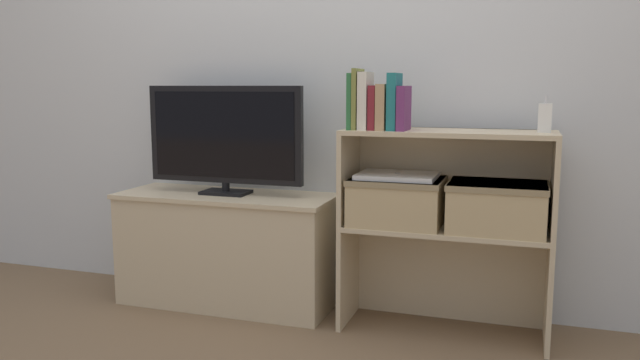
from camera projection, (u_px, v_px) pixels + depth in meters
name	position (u px, v px, depth m)	size (l,w,h in m)	color
ground_plane	(308.00, 329.00, 2.70)	(16.00, 16.00, 0.00)	brown
wall_back	(337.00, 51.00, 2.91)	(10.00, 0.05, 2.40)	silver
tv_stand	(227.00, 249.00, 2.98)	(1.03, 0.40, 0.53)	#CCB793
tv	(225.00, 137.00, 2.90)	(0.77, 0.14, 0.51)	black
bookshelf_lower_tier	(446.00, 261.00, 2.69)	(0.86, 0.33, 0.46)	#CCB793
bookshelf_upper_tier	(449.00, 163.00, 2.63)	(0.86, 0.33, 0.40)	#CCB793
book_forest	(353.00, 101.00, 2.60)	(0.02, 0.14, 0.23)	#286638
book_olive	(358.00, 99.00, 2.59)	(0.02, 0.14, 0.25)	olive
book_ivory	(365.00, 101.00, 2.58)	(0.04, 0.13, 0.24)	silver
book_maroon	(374.00, 108.00, 2.57)	(0.03, 0.12, 0.18)	maroon
book_tan	(383.00, 107.00, 2.56)	(0.04, 0.15, 0.19)	tan
book_teal	(394.00, 102.00, 2.54)	(0.04, 0.14, 0.23)	#1E7075
book_plum	(404.00, 108.00, 2.53)	(0.03, 0.16, 0.18)	#6B2D66
baby_monitor	(545.00, 118.00, 2.43)	(0.05, 0.04, 0.14)	white
storage_basket_left	(397.00, 199.00, 2.64)	(0.39, 0.30, 0.20)	tan
storage_basket_right	(497.00, 205.00, 2.52)	(0.39, 0.30, 0.20)	tan
laptop	(397.00, 176.00, 2.63)	(0.33, 0.25, 0.02)	white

